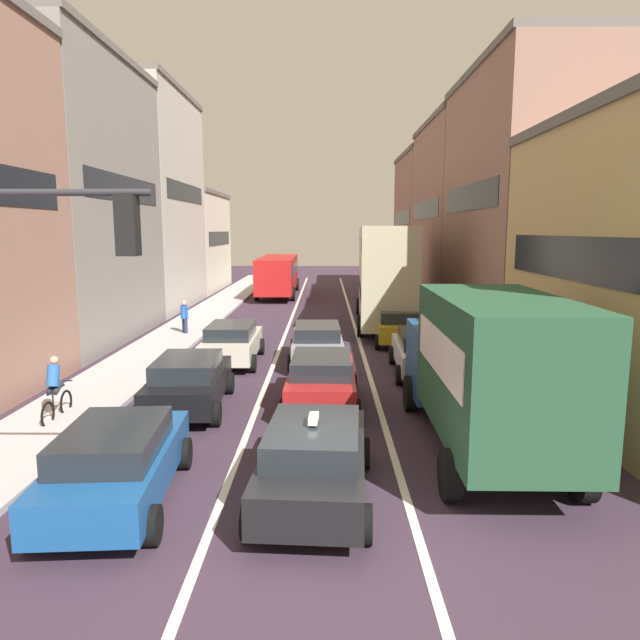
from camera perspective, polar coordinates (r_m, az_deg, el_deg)
ground_plane at (r=10.17m, az=-0.69°, el=-19.82°), size 140.00×140.00×0.00m
sidewalk_left at (r=30.11m, az=-12.71°, el=-0.49°), size 2.60×64.00×0.14m
lane_stripe_left at (r=29.38m, az=-3.17°, el=-0.64°), size 0.16×60.00×0.01m
lane_stripe_right at (r=29.36m, az=3.47°, el=-0.65°), size 0.16×60.00×0.01m
building_row_left at (r=32.19m, az=-22.07°, el=9.96°), size 7.20×43.90×13.36m
building_row_right at (r=33.52m, az=17.61°, el=9.36°), size 7.20×43.90×11.72m
removalist_box_truck at (r=13.03m, az=16.14°, el=-4.35°), size 2.76×7.72×3.58m
taxi_centre_lane_front at (r=10.69m, az=-0.57°, el=-13.58°), size 2.28×4.40×1.66m
sedan_left_lane_front at (r=11.15m, az=-19.51°, el=-13.13°), size 2.30×4.41×1.49m
sedan_centre_lane_second at (r=16.04m, az=0.17°, el=-5.85°), size 2.13×4.33×1.49m
wagon_left_lane_second at (r=16.18m, az=-12.88°, el=-5.94°), size 2.22×4.38×1.49m
hatchback_centre_lane_third at (r=21.07m, az=-0.27°, el=-2.26°), size 2.14×4.34×1.49m
sedan_left_lane_third at (r=21.44m, az=-8.75°, el=-2.17°), size 2.09×4.32×1.49m
sedan_right_lane_behind_truck at (r=19.89m, az=10.21°, el=-3.08°), size 2.19×4.36×1.49m
wagon_right_lane_far at (r=25.15m, az=7.78°, el=-0.51°), size 2.27×4.40×1.49m
bus_mid_queue_primary at (r=29.52m, az=6.44°, el=4.88°), size 3.18×10.61×5.06m
bus_far_queue_secondary at (r=43.04m, az=-4.20°, el=4.75°), size 2.86×10.52×2.90m
cyclist_on_sidewalk at (r=16.23m, az=-24.82°, el=-6.32°), size 0.50×1.73×1.72m
pedestrian_near_kerb at (r=27.36m, az=-13.31°, el=0.41°), size 0.40×0.42×1.66m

